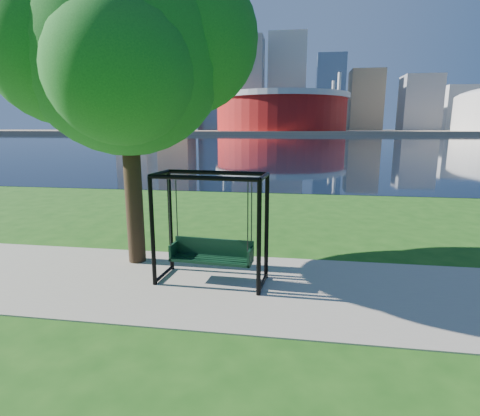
# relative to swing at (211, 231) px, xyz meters

# --- Properties ---
(ground) EXTENTS (900.00, 900.00, 0.00)m
(ground) POSITION_rel_swing_xyz_m (0.60, 0.29, -1.23)
(ground) COLOR #1E5114
(ground) RESTS_ON ground
(path) EXTENTS (120.00, 4.00, 0.03)m
(path) POSITION_rel_swing_xyz_m (0.60, -0.21, -1.21)
(path) COLOR #9E937F
(path) RESTS_ON ground
(river) EXTENTS (900.00, 180.00, 0.02)m
(river) POSITION_rel_swing_xyz_m (0.60, 102.29, -1.22)
(river) COLOR black
(river) RESTS_ON ground
(far_bank) EXTENTS (900.00, 228.00, 2.00)m
(far_bank) POSITION_rel_swing_xyz_m (0.60, 306.29, -0.23)
(far_bank) COLOR #937F60
(far_bank) RESTS_ON ground
(stadium) EXTENTS (83.00, 83.00, 32.00)m
(stadium) POSITION_rel_swing_xyz_m (-9.40, 235.29, 13.00)
(stadium) COLOR maroon
(stadium) RESTS_ON far_bank
(skyline) EXTENTS (392.00, 66.00, 96.50)m
(skyline) POSITION_rel_swing_xyz_m (-3.67, 319.69, 34.66)
(skyline) COLOR gray
(skyline) RESTS_ON far_bank
(swing) EXTENTS (2.56, 1.26, 2.54)m
(swing) POSITION_rel_swing_xyz_m (0.00, 0.00, 0.00)
(swing) COLOR black
(swing) RESTS_ON ground
(park_tree) EXTENTS (6.23, 5.63, 7.74)m
(park_tree) POSITION_rel_swing_xyz_m (-2.32, 1.05, 4.15)
(park_tree) COLOR black
(park_tree) RESTS_ON ground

